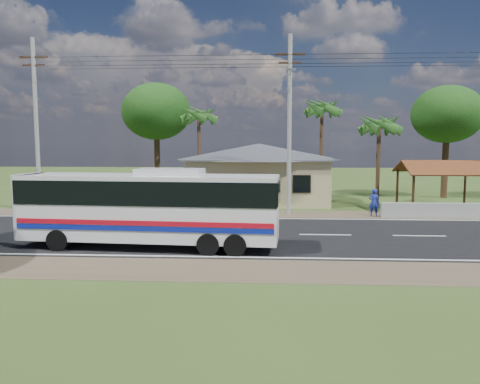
% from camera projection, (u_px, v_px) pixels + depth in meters
% --- Properties ---
extents(ground, '(120.00, 120.00, 0.00)m').
position_uv_depth(ground, '(233.00, 234.00, 23.04)').
color(ground, '#2F4518').
rests_on(ground, ground).
extents(road, '(120.00, 16.00, 0.03)m').
position_uv_depth(road, '(233.00, 234.00, 23.04)').
color(road, black).
rests_on(road, ground).
extents(house, '(12.40, 10.00, 5.00)m').
position_uv_depth(house, '(259.00, 167.00, 35.60)').
color(house, tan).
rests_on(house, ground).
extents(waiting_shed, '(5.20, 4.48, 3.35)m').
position_uv_depth(waiting_shed, '(441.00, 170.00, 30.44)').
color(waiting_shed, '#372314').
rests_on(waiting_shed, ground).
extents(concrete_barrier, '(7.00, 0.30, 0.90)m').
position_uv_depth(concrete_barrier, '(441.00, 211.00, 27.86)').
color(concrete_barrier, '#9E9E99').
rests_on(concrete_barrier, ground).
extents(utility_poles, '(32.80, 2.22, 11.00)m').
position_uv_depth(utility_poles, '(284.00, 122.00, 28.71)').
color(utility_poles, '#9E9E99').
rests_on(utility_poles, ground).
extents(palm_near, '(2.80, 2.80, 6.70)m').
position_uv_depth(palm_near, '(379.00, 125.00, 32.80)').
color(palm_near, '#47301E').
rests_on(palm_near, ground).
extents(palm_mid, '(2.80, 2.80, 8.20)m').
position_uv_depth(palm_mid, '(322.00, 109.00, 37.31)').
color(palm_mid, '#47301E').
rests_on(palm_mid, ground).
extents(palm_far, '(2.80, 2.80, 7.70)m').
position_uv_depth(palm_far, '(199.00, 116.00, 38.44)').
color(palm_far, '#47301E').
rests_on(palm_far, ground).
extents(tree_behind_house, '(6.00, 6.00, 9.61)m').
position_uv_depth(tree_behind_house, '(156.00, 112.00, 40.60)').
color(tree_behind_house, '#47301E').
rests_on(tree_behind_house, ground).
extents(tree_behind_shed, '(5.60, 5.60, 9.02)m').
position_uv_depth(tree_behind_shed, '(447.00, 115.00, 37.29)').
color(tree_behind_shed, '#47301E').
rests_on(tree_behind_shed, ground).
extents(coach_bus, '(11.11, 3.06, 3.41)m').
position_uv_depth(coach_bus, '(150.00, 203.00, 19.86)').
color(coach_bus, silver).
rests_on(coach_bus, ground).
extents(motorcycle, '(1.62, 0.72, 0.82)m').
position_uv_depth(motorcycle, '(225.00, 210.00, 28.45)').
color(motorcycle, black).
rests_on(motorcycle, ground).
extents(person, '(0.68, 0.51, 1.68)m').
position_uv_depth(person, '(374.00, 203.00, 28.48)').
color(person, navy).
rests_on(person, ground).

